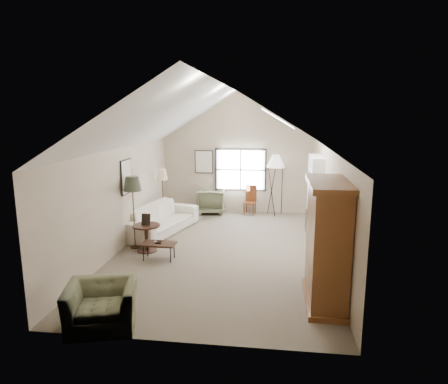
# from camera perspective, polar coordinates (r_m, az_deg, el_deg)

# --- Properties ---
(room_shell) EXTENTS (5.01, 8.01, 4.00)m
(room_shell) POSITION_cam_1_polar(r_m,az_deg,el_deg) (9.32, -0.32, 10.47)
(room_shell) COLOR #6E634E
(room_shell) RESTS_ON ground
(window) EXTENTS (1.72, 0.08, 1.42)m
(window) POSITION_cam_1_polar(r_m,az_deg,el_deg) (13.38, 2.39, 3.19)
(window) COLOR black
(window) RESTS_ON room_shell
(skylight) EXTENTS (0.80, 1.20, 0.52)m
(skylight) POSITION_cam_1_polar(r_m,az_deg,el_deg) (10.13, 7.81, 10.52)
(skylight) COLOR white
(skylight) RESTS_ON room_shell
(wall_art) EXTENTS (1.97, 3.71, 0.88)m
(wall_art) POSITION_cam_1_polar(r_m,az_deg,el_deg) (11.71, -8.19, 3.28)
(wall_art) COLOR black
(wall_art) RESTS_ON room_shell
(armoire) EXTENTS (0.60, 1.50, 2.20)m
(armoire) POSITION_cam_1_polar(r_m,az_deg,el_deg) (7.25, 14.50, -7.11)
(armoire) COLOR brown
(armoire) RESTS_ON ground
(tv_alcove) EXTENTS (0.32, 1.30, 2.10)m
(tv_alcove) POSITION_cam_1_polar(r_m,az_deg,el_deg) (11.11, 12.87, -0.36)
(tv_alcove) COLOR white
(tv_alcove) RESTS_ON ground
(media_console) EXTENTS (0.34, 1.18, 0.60)m
(media_console) POSITION_cam_1_polar(r_m,az_deg,el_deg) (11.30, 12.58, -4.58)
(media_console) COLOR #382316
(media_console) RESTS_ON ground
(tv_panel) EXTENTS (0.05, 0.90, 0.55)m
(tv_panel) POSITION_cam_1_polar(r_m,az_deg,el_deg) (11.15, 12.72, -1.51)
(tv_panel) COLOR black
(tv_panel) RESTS_ON media_console
(sofa) EXTENTS (1.72, 2.83, 0.77)m
(sofa) POSITION_cam_1_polar(r_m,az_deg,el_deg) (11.46, -8.97, -3.77)
(sofa) COLOR beige
(sofa) RESTS_ON ground
(armchair_near) EXTENTS (1.28, 1.19, 0.70)m
(armchair_near) POSITION_cam_1_polar(r_m,az_deg,el_deg) (6.84, -17.07, -15.24)
(armchair_near) COLOR #626245
(armchair_near) RESTS_ON ground
(armchair_far) EXTENTS (0.92, 0.94, 0.82)m
(armchair_far) POSITION_cam_1_polar(r_m,az_deg,el_deg) (13.43, -1.80, -1.29)
(armchair_far) COLOR #5D6748
(armchair_far) RESTS_ON ground
(coffee_table) EXTENTS (0.79, 0.45, 0.40)m
(coffee_table) POSITION_cam_1_polar(r_m,az_deg,el_deg) (9.42, -9.29, -8.35)
(coffee_table) COLOR #381F17
(coffee_table) RESTS_ON ground
(bowl) EXTENTS (0.19, 0.19, 0.05)m
(bowl) POSITION_cam_1_polar(r_m,az_deg,el_deg) (9.34, -9.34, -7.07)
(bowl) COLOR #312114
(bowl) RESTS_ON coffee_table
(side_table) EXTENTS (0.82, 0.82, 0.66)m
(side_table) POSITION_cam_1_polar(r_m,az_deg,el_deg) (9.98, -10.99, -6.47)
(side_table) COLOR #331D14
(side_table) RESTS_ON ground
(side_chair) EXTENTS (0.43, 0.43, 0.95)m
(side_chair) POSITION_cam_1_polar(r_m,az_deg,el_deg) (13.27, 3.72, -1.17)
(side_chair) COLOR brown
(side_chair) RESTS_ON ground
(tripod_lamp) EXTENTS (0.67, 0.67, 2.03)m
(tripod_lamp) POSITION_cam_1_polar(r_m,az_deg,el_deg) (13.14, 7.32, 1.04)
(tripod_lamp) COLOR white
(tripod_lamp) RESTS_ON ground
(dark_lamp) EXTENTS (0.55, 0.55, 1.85)m
(dark_lamp) POSITION_cam_1_polar(r_m,az_deg,el_deg) (10.12, -12.79, -2.80)
(dark_lamp) COLOR #292D20
(dark_lamp) RESTS_ON ground
(tan_lamp) EXTENTS (0.41, 0.41, 1.66)m
(tan_lamp) POSITION_cam_1_polar(r_m,az_deg,el_deg) (12.55, -8.72, -0.35)
(tan_lamp) COLOR tan
(tan_lamp) RESTS_ON ground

